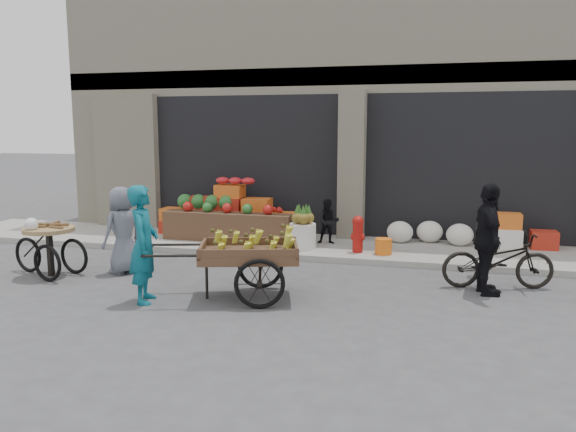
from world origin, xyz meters
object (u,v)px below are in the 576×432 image
(seated_person, at_px, (328,221))
(banana_cart, at_px, (245,250))
(vendor_woman, at_px, (144,244))
(tricycle_cart, at_px, (49,243))
(vendor_grey, at_px, (123,230))
(bicycle, at_px, (498,260))
(pineapple_bin, at_px, (303,236))
(cyclist, at_px, (488,240))
(fire_hydrant, at_px, (358,233))
(orange_bucket, at_px, (383,246))

(seated_person, xyz_separation_m, banana_cart, (-0.54, -3.65, 0.15))
(vendor_woman, relative_size, tricycle_cart, 1.16)
(seated_person, relative_size, tricycle_cart, 0.64)
(vendor_grey, xyz_separation_m, bicycle, (6.17, 0.67, -0.30))
(bicycle, bearing_deg, vendor_grey, 84.86)
(pineapple_bin, relative_size, tricycle_cart, 0.36)
(vendor_woman, relative_size, cyclist, 1.01)
(seated_person, height_order, bicycle, seated_person)
(vendor_grey, bearing_deg, cyclist, 113.81)
(fire_hydrant, xyz_separation_m, cyclist, (2.20, -1.87, 0.34))
(vendor_woman, bearing_deg, banana_cart, -87.67)
(tricycle_cart, distance_m, bicycle, 7.37)
(pineapple_bin, xyz_separation_m, seated_person, (0.40, 0.60, 0.21))
(vendor_woman, height_order, cyclist, vendor_woman)
(vendor_woman, distance_m, bicycle, 5.41)
(cyclist, bearing_deg, bicycle, -37.93)
(bicycle, relative_size, cyclist, 1.02)
(bicycle, bearing_deg, vendor_woman, 100.96)
(orange_bucket, height_order, cyclist, cyclist)
(banana_cart, bearing_deg, seated_person, 64.75)
(tricycle_cart, bearing_deg, banana_cart, 5.98)
(seated_person, height_order, vendor_grey, vendor_grey)
(orange_bucket, bearing_deg, tricycle_cart, -154.22)
(seated_person, relative_size, vendor_grey, 0.62)
(orange_bucket, xyz_separation_m, cyclist, (1.70, -1.82, 0.57))
(pineapple_bin, height_order, seated_person, seated_person)
(tricycle_cart, relative_size, bicycle, 0.85)
(tricycle_cart, bearing_deg, orange_bucket, 37.33)
(pineapple_bin, distance_m, bicycle, 3.82)
(orange_bucket, relative_size, vendor_woman, 0.19)
(banana_cart, xyz_separation_m, vendor_woman, (-1.35, -0.52, 0.11))
(banana_cart, relative_size, cyclist, 1.53)
(fire_hydrant, xyz_separation_m, tricycle_cart, (-4.87, -2.64, 0.06))
(seated_person, xyz_separation_m, vendor_grey, (-3.06, -2.79, 0.17))
(pineapple_bin, bearing_deg, banana_cart, -92.54)
(fire_hydrant, bearing_deg, vendor_grey, -150.35)
(vendor_woman, xyz_separation_m, bicycle, (4.99, 2.05, -0.40))
(orange_bucket, relative_size, bicycle, 0.19)
(fire_hydrant, height_order, orange_bucket, fire_hydrant)
(pineapple_bin, relative_size, fire_hydrant, 0.73)
(seated_person, distance_m, vendor_woman, 4.58)
(pineapple_bin, distance_m, seated_person, 0.75)
(fire_hydrant, xyz_separation_m, vendor_woman, (-2.59, -3.52, 0.35))
(pineapple_bin, height_order, vendor_grey, vendor_grey)
(seated_person, distance_m, bicycle, 3.76)
(banana_cart, relative_size, vendor_woman, 1.52)
(orange_bucket, xyz_separation_m, seated_person, (-1.20, 0.70, 0.31))
(pineapple_bin, height_order, vendor_woman, vendor_woman)
(banana_cart, xyz_separation_m, cyclist, (3.44, 1.13, 0.11))
(vendor_woman, relative_size, bicycle, 0.99)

